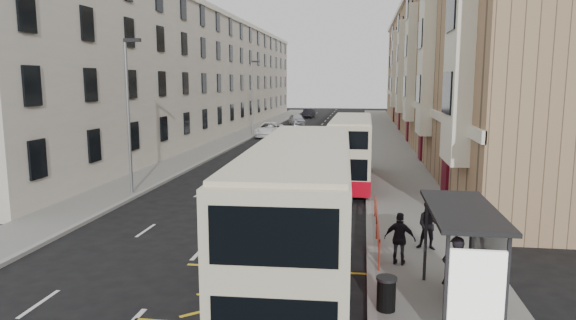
% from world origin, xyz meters
% --- Properties ---
extents(ground, '(200.00, 200.00, 0.00)m').
position_xyz_m(ground, '(0.00, 0.00, 0.00)').
color(ground, black).
rests_on(ground, ground).
extents(pavement_right, '(4.00, 120.00, 0.15)m').
position_xyz_m(pavement_right, '(8.00, 30.00, 0.07)').
color(pavement_right, slate).
rests_on(pavement_right, ground).
extents(pavement_left, '(3.00, 120.00, 0.15)m').
position_xyz_m(pavement_left, '(-7.50, 30.00, 0.07)').
color(pavement_left, slate).
rests_on(pavement_left, ground).
extents(kerb_right, '(0.25, 120.00, 0.15)m').
position_xyz_m(kerb_right, '(6.00, 30.00, 0.07)').
color(kerb_right, gray).
rests_on(kerb_right, ground).
extents(kerb_left, '(0.25, 120.00, 0.15)m').
position_xyz_m(kerb_left, '(-6.00, 30.00, 0.07)').
color(kerb_left, gray).
rests_on(kerb_left, ground).
extents(road_markings, '(10.00, 110.00, 0.01)m').
position_xyz_m(road_markings, '(0.00, 45.00, 0.01)').
color(road_markings, silver).
rests_on(road_markings, ground).
extents(terrace_right, '(10.75, 79.00, 15.25)m').
position_xyz_m(terrace_right, '(14.88, 45.38, 7.52)').
color(terrace_right, '#9F7F5C').
rests_on(terrace_right, ground).
extents(terrace_left, '(9.18, 79.00, 13.25)m').
position_xyz_m(terrace_left, '(-13.43, 45.50, 6.52)').
color(terrace_left, beige).
rests_on(terrace_left, ground).
extents(bus_shelter, '(1.65, 4.25, 2.70)m').
position_xyz_m(bus_shelter, '(8.34, -0.39, 2.14)').
color(bus_shelter, black).
rests_on(bus_shelter, pavement_right).
extents(guard_railing, '(0.06, 6.56, 1.01)m').
position_xyz_m(guard_railing, '(6.25, 5.75, 0.86)').
color(guard_railing, '#AA2F1C').
rests_on(guard_railing, pavement_right).
extents(street_lamp_near, '(0.93, 0.18, 8.00)m').
position_xyz_m(street_lamp_near, '(-6.35, 12.00, 4.64)').
color(street_lamp_near, gray).
rests_on(street_lamp_near, pavement_left).
extents(street_lamp_far, '(0.93, 0.18, 8.00)m').
position_xyz_m(street_lamp_far, '(-6.35, 42.00, 4.64)').
color(street_lamp_far, gray).
rests_on(street_lamp_far, pavement_left).
extents(double_decker_front, '(2.92, 11.09, 4.39)m').
position_xyz_m(double_decker_front, '(4.07, 0.24, 2.24)').
color(double_decker_front, beige).
rests_on(double_decker_front, ground).
extents(double_decker_rear, '(2.31, 9.83, 3.92)m').
position_xyz_m(double_decker_rear, '(5.00, 16.76, 1.99)').
color(double_decker_rear, beige).
rests_on(double_decker_rear, ground).
extents(litter_bin, '(0.54, 0.54, 0.89)m').
position_xyz_m(litter_bin, '(6.35, -0.33, 0.61)').
color(litter_bin, black).
rests_on(litter_bin, pavement_right).
extents(pedestrian_near, '(0.72, 0.49, 1.92)m').
position_xyz_m(pedestrian_near, '(8.12, 0.15, 1.11)').
color(pedestrian_near, black).
rests_on(pedestrian_near, pavement_right).
extents(pedestrian_mid, '(0.96, 0.81, 1.74)m').
position_xyz_m(pedestrian_mid, '(8.03, 4.80, 1.02)').
color(pedestrian_mid, black).
rests_on(pedestrian_mid, pavement_right).
extents(pedestrian_far, '(1.07, 0.64, 1.71)m').
position_xyz_m(pedestrian_far, '(6.91, 3.15, 1.00)').
color(pedestrian_far, black).
rests_on(pedestrian_far, pavement_right).
extents(white_van, '(2.69, 5.67, 1.56)m').
position_xyz_m(white_van, '(-4.34, 41.16, 0.78)').
color(white_van, white).
rests_on(white_van, ground).
extents(car_silver, '(3.12, 4.98, 1.58)m').
position_xyz_m(car_silver, '(-3.26, 55.69, 0.79)').
color(car_silver, '#B4B6BC').
rests_on(car_silver, ground).
extents(car_dark, '(1.83, 4.58, 1.48)m').
position_xyz_m(car_dark, '(-3.23, 70.25, 0.74)').
color(car_dark, black).
rests_on(car_dark, ground).
extents(car_red, '(3.03, 5.66, 1.56)m').
position_xyz_m(car_red, '(5.06, 59.90, 0.78)').
color(car_red, maroon).
rests_on(car_red, ground).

